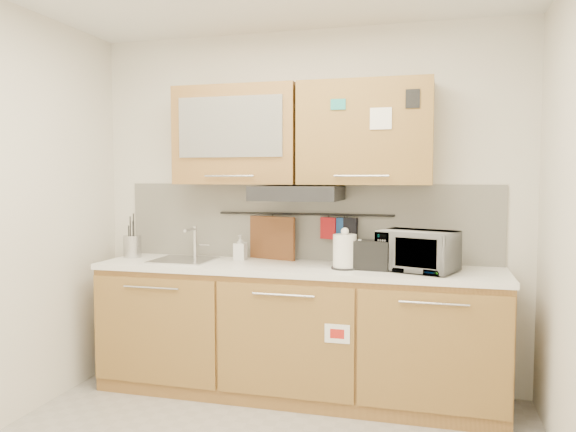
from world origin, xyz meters
The scene contains 17 objects.
wall_back centered at (0.00, 1.50, 1.30)m, with size 3.20×3.20×0.00m, color silver.
base_cabinet centered at (0.00, 1.19, 0.41)m, with size 2.80×0.64×0.88m.
countertop centered at (0.00, 1.19, 0.90)m, with size 2.82×0.62×0.04m, color white.
backsplash centered at (0.00, 1.49, 1.20)m, with size 2.80×0.02×0.56m, color silver.
upper_cabinets centered at (0.00, 1.32, 1.83)m, with size 1.82×0.37×0.70m.
range_hood centered at (0.00, 1.25, 1.42)m, with size 0.60×0.46×0.10m, color black.
sink centered at (-0.85, 1.21, 0.92)m, with size 0.42×0.40×0.26m.
utensil_rail centered at (0.00, 1.45, 1.26)m, with size 0.02×0.02×1.30m, color black.
utensil_crock centered at (-1.30, 1.26, 1.01)m, with size 0.13×0.13×0.33m.
kettle centered at (0.35, 1.14, 1.03)m, with size 0.20×0.18×0.28m.
toaster centered at (0.52, 1.16, 1.02)m, with size 0.27×0.18×0.19m.
microwave centered at (0.82, 1.18, 1.05)m, with size 0.48×0.32×0.26m, color #999999.
soap_bottle centered at (-0.46, 1.34, 1.01)m, with size 0.08×0.09×0.19m, color #999999.
cutting_board centered at (-0.24, 1.44, 1.00)m, with size 0.38×0.03×0.47m, color brown.
oven_mitt centered at (0.30, 1.44, 1.14)m, with size 0.12×0.03×0.20m, color navy.
dark_pouch centered at (0.32, 1.44, 1.12)m, with size 0.15×0.04×0.24m, color black.
pot_holder centered at (0.18, 1.44, 1.16)m, with size 0.13×0.02×0.16m, color #AB161B.
Camera 1 is at (0.94, -2.55, 1.53)m, focal length 35.00 mm.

